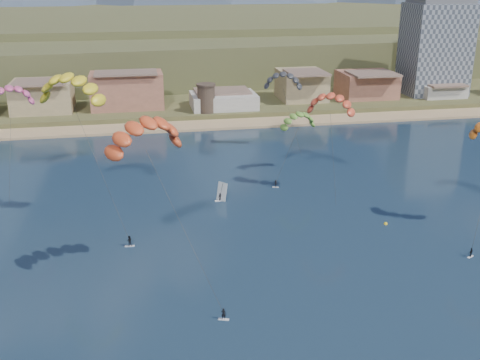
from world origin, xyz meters
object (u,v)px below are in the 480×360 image
object	(u,v)px
apartment_tower	(436,47)
watchtower	(206,98)
buoy	(386,224)
kitesurfer_green	(298,118)
kitesurfer_yellow	(70,84)
windsurfer	(221,195)
kitesurfer_red	(145,129)

from	to	relation	value
apartment_tower	watchtower	bearing A→B (deg)	-170.07
buoy	apartment_tower	bearing A→B (deg)	58.58
apartment_tower	kitesurfer_green	bearing A→B (deg)	-135.12
kitesurfer_yellow	windsurfer	distance (m)	35.03
watchtower	kitesurfer_yellow	distance (m)	79.32
kitesurfer_red	windsurfer	world-z (taller)	kitesurfer_red
watchtower	buoy	distance (m)	85.21
kitesurfer_yellow	windsurfer	bearing A→B (deg)	10.00
watchtower	kitesurfer_red	xyz separation A→B (m)	(-20.12, -94.52, 16.29)
watchtower	windsurfer	size ratio (longest dim) A/B	2.33
kitesurfer_red	buoy	distance (m)	48.59
watchtower	kitesurfer_green	world-z (taller)	kitesurfer_green
watchtower	kitesurfer_yellow	world-z (taller)	kitesurfer_yellow
watchtower	kitesurfer_yellow	bearing A→B (deg)	-114.06
apartment_tower	kitesurfer_yellow	size ratio (longest dim) A/B	1.11
buoy	kitesurfer_green	bearing A→B (deg)	104.91
kitesurfer_yellow	buoy	size ratio (longest dim) A/B	44.21
kitesurfer_red	windsurfer	size ratio (longest dim) A/B	7.32
kitesurfer_yellow	buoy	bearing A→B (deg)	-12.65
apartment_tower	watchtower	size ratio (longest dim) A/B	3.72
watchtower	kitesurfer_yellow	size ratio (longest dim) A/B	0.30
watchtower	kitesurfer_red	bearing A→B (deg)	-102.02
windsurfer	kitesurfer_red	bearing A→B (deg)	-116.65
windsurfer	buoy	bearing A→B (deg)	-31.23
kitesurfer_green	buoy	distance (m)	33.19
kitesurfer_red	kitesurfer_yellow	world-z (taller)	kitesurfer_yellow
apartment_tower	kitesurfer_green	xyz separation A→B (m)	(-66.78, -66.50, -5.46)
kitesurfer_red	buoy	xyz separation A→B (m)	(41.28, 12.21, -22.55)
kitesurfer_yellow	buoy	world-z (taller)	kitesurfer_yellow
apartment_tower	kitesurfer_green	distance (m)	94.40
windsurfer	kitesurfer_green	bearing A→B (deg)	35.32
apartment_tower	windsurfer	xyz separation A→B (m)	(-85.78, -79.97, -16.65)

